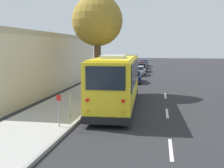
% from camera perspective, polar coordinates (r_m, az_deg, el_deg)
% --- Properties ---
extents(ground_plane, '(160.00, 160.00, 0.00)m').
position_cam_1_polar(ground_plane, '(17.26, 1.88, -5.58)').
color(ground_plane, '#28282B').
extents(sidewalk_slab, '(80.00, 3.67, 0.15)m').
position_cam_1_polar(sidewalk_slab, '(18.13, -10.10, -4.81)').
color(sidewalk_slab, '#A3A099').
rests_on(sidewalk_slab, ground).
extents(curb_strip, '(80.00, 0.14, 0.15)m').
position_cam_1_polar(curb_strip, '(17.59, -4.22, -5.10)').
color(curb_strip, gray).
rests_on(curb_strip, ground).
extents(shuttle_bus, '(10.55, 3.02, 3.45)m').
position_cam_1_polar(shuttle_bus, '(18.19, 1.03, 1.01)').
color(shuttle_bus, yellow).
rests_on(shuttle_bus, ground).
extents(parked_sedan_navy, '(4.76, 2.00, 1.31)m').
position_cam_1_polar(parked_sedan_navy, '(31.16, 4.36, 1.48)').
color(parked_sedan_navy, '#19234C').
rests_on(parked_sedan_navy, ground).
extents(parked_sedan_silver, '(4.58, 1.97, 1.27)m').
position_cam_1_polar(parked_sedan_silver, '(38.58, 5.29, 2.62)').
color(parked_sedan_silver, '#A8AAAF').
rests_on(parked_sedan_silver, ground).
extents(parked_sedan_black, '(4.26, 1.75, 1.33)m').
position_cam_1_polar(parked_sedan_black, '(44.16, 5.95, 3.29)').
color(parked_sedan_black, black).
rests_on(parked_sedan_black, ground).
extents(parked_sedan_maroon, '(4.66, 1.89, 1.28)m').
position_cam_1_polar(parked_sedan_maroon, '(50.19, 5.99, 3.78)').
color(parked_sedan_maroon, maroon).
rests_on(parked_sedan_maroon, ground).
extents(parked_sedan_blue, '(4.54, 1.84, 1.29)m').
position_cam_1_polar(parked_sedan_blue, '(56.74, 6.46, 4.22)').
color(parked_sedan_blue, navy).
rests_on(parked_sedan_blue, ground).
extents(street_tree, '(4.15, 4.15, 8.59)m').
position_cam_1_polar(street_tree, '(23.53, -2.95, 13.31)').
color(street_tree, brown).
rests_on(street_tree, sidewalk_slab).
extents(sign_post_near, '(0.06, 0.22, 1.54)m').
position_cam_1_polar(sign_post_near, '(13.58, -10.72, -5.28)').
color(sign_post_near, gray).
rests_on(sign_post_near, sidewalk_slab).
extents(sign_post_far, '(0.06, 0.06, 1.38)m').
position_cam_1_polar(sign_post_far, '(15.16, -8.49, -4.27)').
color(sign_post_far, gray).
rests_on(sign_post_far, sidewalk_slab).
extents(building_backdrop, '(22.26, 7.90, 5.08)m').
position_cam_1_polar(building_backdrop, '(28.05, -17.06, 4.05)').
color(building_backdrop, beige).
rests_on(building_backdrop, ground).
extents(lane_stripe_behind, '(2.40, 0.14, 0.01)m').
position_cam_1_polar(lane_stripe_behind, '(11.37, 11.86, -12.83)').
color(lane_stripe_behind, silver).
rests_on(lane_stripe_behind, ground).
extents(lane_stripe_mid, '(2.40, 0.14, 0.01)m').
position_cam_1_polar(lane_stripe_mid, '(17.12, 11.14, -5.82)').
color(lane_stripe_mid, silver).
rests_on(lane_stripe_mid, ground).
extents(lane_stripe_ahead, '(2.40, 0.14, 0.01)m').
position_cam_1_polar(lane_stripe_ahead, '(23.00, 10.79, -2.36)').
color(lane_stripe_ahead, silver).
rests_on(lane_stripe_ahead, ground).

